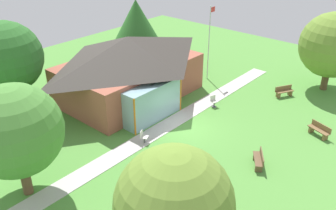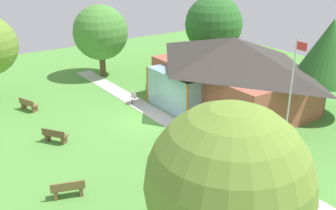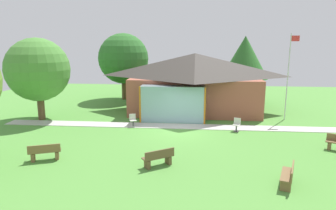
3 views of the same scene
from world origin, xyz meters
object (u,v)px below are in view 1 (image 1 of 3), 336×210
bench_front_right (319,130)px  bench_front_center (259,160)px  bench_lawn_far_right (284,92)px  patio_chair_west (144,137)px  tree_behind_pavilion_left (6,57)px  patio_chair_lawn_spare (214,101)px  pavilion (130,67)px  flagpole (209,40)px  tree_west_hedge (15,131)px  tree_lawn_corner (174,205)px  tree_behind_pavilion_right (136,22)px  tree_far_east (332,45)px

bench_front_right → bench_front_center: size_ratio=1.05×
bench_lawn_far_right → patio_chair_west: size_ratio=1.78×
tree_behind_pavilion_left → patio_chair_lawn_spare: bearing=-46.5°
pavilion → bench_lawn_far_right: bearing=-48.8°
bench_lawn_far_right → flagpole: bearing=-52.3°
bench_front_right → tree_west_hedge: 18.19m
tree_behind_pavilion_left → tree_west_hedge: bearing=-115.7°
bench_lawn_far_right → patio_chair_lawn_spare: (-5.08, 3.19, 0.01)m
pavilion → flagpole: 7.38m
tree_lawn_corner → tree_behind_pavilion_left: (3.31, 17.85, 0.08)m
pavilion → bench_front_center: (-1.47, -12.02, -2.10)m
patio_chair_west → tree_behind_pavilion_right: (8.78, 9.34, 3.90)m
patio_chair_west → tree_behind_pavilion_left: bearing=-97.5°
tree_lawn_corner → tree_far_east: (21.79, 2.26, -0.27)m
patio_chair_lawn_spare → tree_lawn_corner: bearing=48.1°
bench_front_center → tree_behind_pavilion_left: 17.96m
tree_lawn_corner → tree_behind_pavilion_right: size_ratio=0.97×
bench_front_center → tree_west_hedge: bearing=106.8°
patio_chair_lawn_spare → patio_chair_west: bearing=15.2°
pavilion → bench_front_right: pavilion is taller
patio_chair_lawn_spare → tree_lawn_corner: (-13.30, -7.32, 3.61)m
pavilion → tree_lawn_corner: size_ratio=1.83×
bench_front_center → patio_chair_west: patio_chair_west is taller
tree_west_hedge → tree_far_east: (22.70, -6.80, 0.03)m
flagpole → bench_front_right: bearing=-104.9°
bench_front_right → tree_west_hedge: bearing=78.3°
tree_behind_pavilion_left → bench_front_center: bearing=-71.3°
pavilion → tree_far_east: (11.37, -10.96, 1.25)m
flagpole → tree_behind_pavilion_right: (-2.21, 6.38, 0.86)m
tree_behind_pavilion_right → tree_behind_pavilion_left: tree_behind_pavilion_left is taller
patio_chair_lawn_spare → tree_behind_pavilion_left: bearing=-27.3°
tree_behind_pavilion_right → patio_chair_west: bearing=-133.3°
bench_front_right → tree_west_hedge: size_ratio=0.26×
bench_front_right → bench_front_center: same height
bench_front_center → tree_behind_pavilion_right: size_ratio=0.23×
bench_front_right → bench_lawn_far_right: (3.98, 4.31, 0.00)m
patio_chair_west → tree_behind_pavilion_right: bearing=-157.5°
bench_front_center → bench_lawn_far_right: 9.87m
bench_front_right → bench_front_center: (-5.44, 1.37, 0.00)m
bench_front_right → tree_far_east: tree_far_east is taller
tree_lawn_corner → patio_chair_west: bearing=51.0°
bench_front_right → tree_lawn_corner: size_ratio=0.25×
flagpole → patio_chair_west: 11.78m
bench_lawn_far_right → tree_west_hedge: size_ratio=0.25×
tree_lawn_corner → tree_behind_pavilion_left: bearing=79.5°
tree_lawn_corner → bench_front_right: bearing=-0.7°
patio_chair_lawn_spare → tree_behind_pavilion_right: tree_behind_pavilion_right is taller
patio_chair_lawn_spare → flagpole: bearing=-120.1°
patio_chair_lawn_spare → pavilion: bearing=-44.8°
patio_chair_lawn_spare → tree_behind_pavilion_right: (1.81, 9.83, 3.90)m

